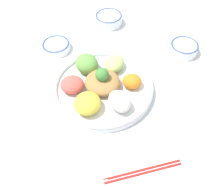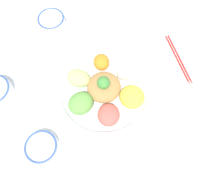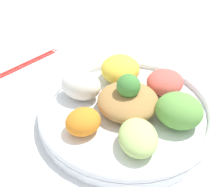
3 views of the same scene
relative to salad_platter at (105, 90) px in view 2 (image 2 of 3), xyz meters
The scene contains 6 objects.
ground_plane 0.04m from the salad_platter, 78.96° to the right, with size 2.40×2.40×0.00m, color white.
salad_platter is the anchor object (origin of this frame).
sauce_bowl_red 0.29m from the salad_platter, 52.41° to the left, with size 0.11×0.11×0.03m.
sauce_bowl_dark 0.38m from the salad_platter, 45.44° to the right, with size 0.11×0.11×0.04m.
chopsticks_pair_near 0.32m from the salad_platter, 145.18° to the right, with size 0.12×0.21×0.01m.
serving_spoon_main 0.35m from the salad_platter, behind, with size 0.09×0.13×0.01m.
Camera 2 is at (-0.07, 0.31, 0.75)m, focal length 35.00 mm.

